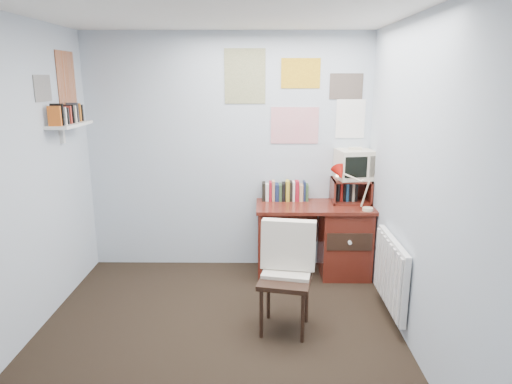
% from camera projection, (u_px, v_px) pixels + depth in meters
% --- Properties ---
extents(ground, '(3.50, 3.50, 0.00)m').
position_uv_depth(ground, '(215.00, 353.00, 3.47)').
color(ground, black).
rests_on(ground, ground).
extents(back_wall, '(3.00, 0.02, 2.50)m').
position_uv_depth(back_wall, '(229.00, 154.00, 4.86)').
color(back_wall, '#AFBBC8').
rests_on(back_wall, ground).
extents(right_wall, '(0.02, 3.50, 2.50)m').
position_uv_depth(right_wall, '(428.00, 195.00, 3.15)').
color(right_wall, '#AFBBC8').
rests_on(right_wall, ground).
extents(ceiling, '(3.00, 3.50, 0.02)m').
position_uv_depth(ceiling, '(206.00, 2.00, 2.86)').
color(ceiling, white).
rests_on(ceiling, back_wall).
extents(desk, '(1.20, 0.55, 0.76)m').
position_uv_depth(desk, '(339.00, 237.00, 4.79)').
color(desk, maroon).
rests_on(desk, ground).
extents(desk_chair, '(0.52, 0.51, 0.88)m').
position_uv_depth(desk_chair, '(285.00, 281.00, 3.69)').
color(desk_chair, black).
rests_on(desk_chair, ground).
extents(desk_lamp, '(0.31, 0.28, 0.38)m').
position_uv_depth(desk_lamp, '(369.00, 192.00, 4.46)').
color(desk_lamp, '#B3130B').
rests_on(desk_lamp, desk).
extents(tv_riser, '(0.40, 0.30, 0.25)m').
position_uv_depth(tv_riser, '(351.00, 191.00, 4.78)').
color(tv_riser, maroon).
rests_on(tv_riser, desk).
extents(crt_tv, '(0.40, 0.38, 0.33)m').
position_uv_depth(crt_tv, '(354.00, 163.00, 4.73)').
color(crt_tv, beige).
rests_on(crt_tv, tv_riser).
extents(book_row, '(0.60, 0.14, 0.22)m').
position_uv_depth(book_row, '(290.00, 190.00, 4.86)').
color(book_row, maroon).
rests_on(book_row, desk).
extents(radiator, '(0.09, 0.80, 0.60)m').
position_uv_depth(radiator, '(391.00, 273.00, 3.89)').
color(radiator, white).
rests_on(radiator, right_wall).
extents(wall_shelf, '(0.20, 0.62, 0.24)m').
position_uv_depth(wall_shelf, '(70.00, 125.00, 4.15)').
color(wall_shelf, white).
rests_on(wall_shelf, left_wall).
extents(posters_back, '(1.20, 0.01, 0.90)m').
position_uv_depth(posters_back, '(295.00, 96.00, 4.70)').
color(posters_back, white).
rests_on(posters_back, back_wall).
extents(posters_left, '(0.01, 0.70, 0.60)m').
position_uv_depth(posters_left, '(55.00, 82.00, 4.06)').
color(posters_left, white).
rests_on(posters_left, left_wall).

